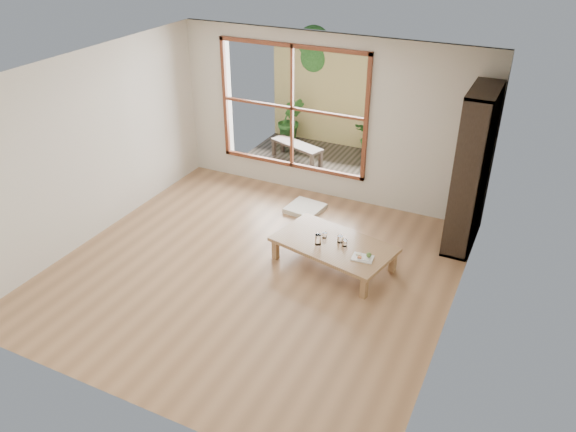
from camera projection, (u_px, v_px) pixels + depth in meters
name	position (u px, v px, depth m)	size (l,w,h in m)	color
ground	(254.00, 270.00, 7.41)	(5.00, 5.00, 0.00)	#AC8056
low_table	(334.00, 246.00, 7.37)	(1.70, 1.18, 0.34)	#A3774F
floor_cushion	(305.00, 208.00, 8.81)	(0.52, 0.52, 0.08)	beige
bookshelf	(472.00, 170.00, 7.48)	(0.36, 1.00, 2.23)	#2E2219
glass_tall	(318.00, 239.00, 7.29)	(0.08, 0.08, 0.15)	silver
glass_mid	(345.00, 243.00, 7.27)	(0.06, 0.06, 0.09)	silver
glass_short	(340.00, 239.00, 7.34)	(0.07, 0.07, 0.10)	silver
glass_small	(325.00, 235.00, 7.45)	(0.06, 0.06, 0.08)	silver
food_tray	(364.00, 257.00, 7.02)	(0.28, 0.21, 0.08)	white
deck	(318.00, 163.00, 10.43)	(2.80, 2.00, 0.05)	#3D342C
garden_bench	(297.00, 147.00, 10.32)	(1.11, 0.65, 0.34)	#2E2219
bamboo_fence	(340.00, 101.00, 10.77)	(2.80, 0.06, 1.80)	tan
shrub_right	(377.00, 137.00, 10.32)	(0.78, 0.67, 0.86)	#2F6726
shrub_left	(291.00, 120.00, 11.00)	(0.52, 0.42, 0.94)	#2F6726
garden_tree	(315.00, 56.00, 10.91)	(1.04, 0.85, 2.22)	#4C3D2D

